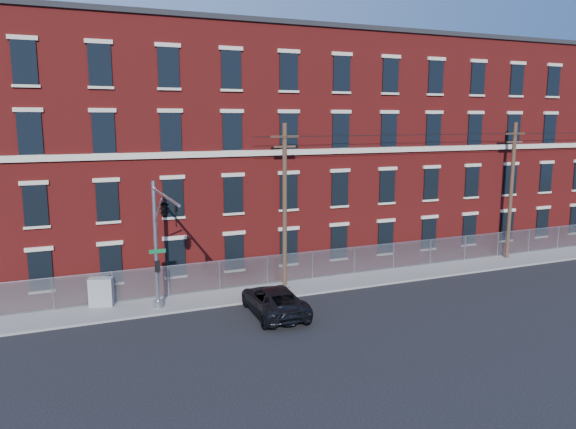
# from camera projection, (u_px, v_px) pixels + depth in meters

# --- Properties ---
(ground) EXTENTS (140.00, 140.00, 0.00)m
(ground) POSITION_uv_depth(u_px,v_px,m) (291.00, 321.00, 28.62)
(ground) COLOR black
(ground) RESTS_ON ground
(sidewalk) EXTENTS (65.00, 3.00, 0.12)m
(sidewalk) POSITION_uv_depth(u_px,v_px,m) (423.00, 272.00, 37.75)
(sidewalk) COLOR gray
(sidewalk) RESTS_ON ground
(mill_building) EXTENTS (55.30, 14.32, 16.30)m
(mill_building) POSITION_uv_depth(u_px,v_px,m) (360.00, 147.00, 44.49)
(mill_building) COLOR maroon
(mill_building) RESTS_ON ground
(chain_link_fence) EXTENTS (59.06, 0.06, 1.85)m
(chain_link_fence) POSITION_uv_depth(u_px,v_px,m) (412.00, 253.00, 38.76)
(chain_link_fence) COLOR #A5A8AD
(chain_link_fence) RESTS_ON ground
(traffic_signal_mast) EXTENTS (0.90, 6.75, 7.00)m
(traffic_signal_mast) POSITION_uv_depth(u_px,v_px,m) (162.00, 220.00, 27.39)
(traffic_signal_mast) COLOR #9EA0A5
(traffic_signal_mast) RESTS_ON ground
(utility_pole_near) EXTENTS (1.80, 0.28, 10.00)m
(utility_pole_near) POSITION_uv_depth(u_px,v_px,m) (285.00, 203.00, 33.57)
(utility_pole_near) COLOR #493224
(utility_pole_near) RESTS_ON ground
(utility_pole_mid) EXTENTS (1.80, 0.28, 10.00)m
(utility_pole_mid) POSITION_uv_depth(u_px,v_px,m) (511.00, 188.00, 40.46)
(utility_pole_mid) COLOR #493224
(utility_pole_mid) RESTS_ON ground
(overhead_wires) EXTENTS (40.00, 0.62, 0.62)m
(overhead_wires) POSITION_uv_depth(u_px,v_px,m) (515.00, 136.00, 39.82)
(overhead_wires) COLOR black
(overhead_wires) RESTS_ON ground
(pickup_truck) EXTENTS (2.86, 5.67, 1.54)m
(pickup_truck) POSITION_uv_depth(u_px,v_px,m) (274.00, 300.00, 29.54)
(pickup_truck) COLOR black
(pickup_truck) RESTS_ON ground
(utility_cabinet) EXTENTS (1.41, 1.00, 1.59)m
(utility_cabinet) POSITION_uv_depth(u_px,v_px,m) (101.00, 292.00, 30.53)
(utility_cabinet) COLOR gray
(utility_cabinet) RESTS_ON sidewalk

